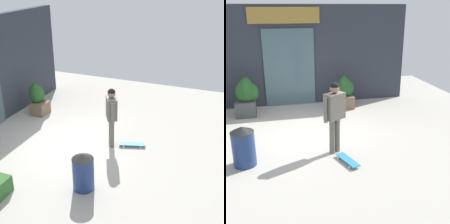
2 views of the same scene
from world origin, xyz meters
TOP-DOWN VIEW (x-y plane):
  - ground_plane at (0.00, 0.00)m, footprint 12.00×12.00m
  - skateboarder at (0.44, -1.11)m, footprint 0.56×0.45m
  - skateboard at (0.61, -1.67)m, footprint 0.41×0.75m
  - planter_box_right at (1.52, 2.03)m, footprint 0.59×0.61m
  - trash_bin at (-1.60, -1.25)m, footprint 0.50×0.50m

SIDE VIEW (x-z plane):
  - ground_plane at x=0.00m, z-range 0.00..0.00m
  - skateboard at x=0.61m, z-range 0.02..0.10m
  - trash_bin at x=-1.60m, z-range 0.00..0.91m
  - planter_box_right at x=1.52m, z-range 0.01..1.10m
  - skateboarder at x=0.44m, z-range 0.20..1.91m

